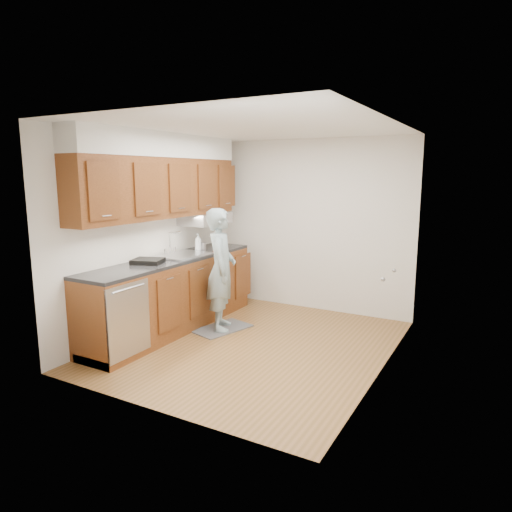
{
  "coord_description": "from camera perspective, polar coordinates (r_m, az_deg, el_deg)",
  "views": [
    {
      "loc": [
        2.51,
        -4.49,
        2.0
      ],
      "look_at": [
        -0.11,
        0.25,
        1.02
      ],
      "focal_mm": 32.0,
      "sensor_mm": 36.0,
      "label": 1
    }
  ],
  "objects": [
    {
      "name": "ceiling",
      "position": [
        5.17,
        -0.26,
        15.78
      ],
      "size": [
        3.5,
        3.5,
        0.0
      ],
      "primitive_type": "plane",
      "rotation": [
        3.14,
        0.0,
        0.0
      ],
      "color": "white",
      "rests_on": "wall_left"
    },
    {
      "name": "soda_can",
      "position": [
        6.27,
        -5.1,
        1.02
      ],
      "size": [
        0.08,
        0.08,
        0.12
      ],
      "primitive_type": "cylinder",
      "rotation": [
        0.0,
        0.0,
        -0.18
      ],
      "color": "red",
      "rests_on": "counter"
    },
    {
      "name": "wall_left",
      "position": [
        6.07,
        -12.73,
        2.87
      ],
      "size": [
        0.02,
        3.5,
        2.5
      ],
      "primitive_type": "cube",
      "color": "silver",
      "rests_on": "floor"
    },
    {
      "name": "steel_can",
      "position": [
        6.41,
        -6.57,
        1.17
      ],
      "size": [
        0.08,
        0.08,
        0.12
      ],
      "primitive_type": "cylinder",
      "rotation": [
        0.0,
        0.0,
        -0.22
      ],
      "color": "#A5A5AA",
      "rests_on": "counter"
    },
    {
      "name": "closet_door",
      "position": [
        5.0,
        16.58,
        -1.45
      ],
      "size": [
        0.02,
        1.22,
        2.05
      ],
      "primitive_type": "cube",
      "color": "silver",
      "rests_on": "wall_right"
    },
    {
      "name": "wall_right",
      "position": [
        4.66,
        16.06,
        0.58
      ],
      "size": [
        0.02,
        3.5,
        2.5
      ],
      "primitive_type": "cube",
      "color": "silver",
      "rests_on": "floor"
    },
    {
      "name": "wall_back",
      "position": [
        6.77,
        7.01,
        3.79
      ],
      "size": [
        3.0,
        0.02,
        2.5
      ],
      "primitive_type": "cube",
      "color": "silver",
      "rests_on": "floor"
    },
    {
      "name": "person",
      "position": [
        5.82,
        -4.39,
        -0.68
      ],
      "size": [
        0.67,
        0.75,
        1.77
      ],
      "primitive_type": "imported",
      "rotation": [
        0.0,
        0.0,
        2.08
      ],
      "color": "#879FA5",
      "rests_on": "floor_mat"
    },
    {
      "name": "dish_rack",
      "position": [
        5.63,
        -13.38,
        -0.63
      ],
      "size": [
        0.42,
        0.39,
        0.05
      ],
      "primitive_type": "cube",
      "rotation": [
        0.0,
        0.0,
        0.33
      ],
      "color": "black",
      "rests_on": "counter"
    },
    {
      "name": "soap_bottle_a",
      "position": [
        6.38,
        -7.24,
        1.71
      ],
      "size": [
        0.11,
        0.11,
        0.25
      ],
      "primitive_type": "imported",
      "rotation": [
        0.0,
        0.0,
        -0.12
      ],
      "color": "silver",
      "rests_on": "counter"
    },
    {
      "name": "counter",
      "position": [
        6.02,
        -10.31,
        -4.49
      ],
      "size": [
        0.64,
        2.8,
        1.3
      ],
      "color": "brown",
      "rests_on": "floor"
    },
    {
      "name": "floor_mat",
      "position": [
        6.06,
        -4.27,
        -9.01
      ],
      "size": [
        0.63,
        0.84,
        0.01
      ],
      "primitive_type": "cube",
      "rotation": [
        0.0,
        0.0,
        -0.28
      ],
      "color": "slate",
      "rests_on": "floor"
    },
    {
      "name": "soap_bottle_b",
      "position": [
        6.47,
        -4.28,
        1.57
      ],
      "size": [
        0.11,
        0.11,
        0.18
      ],
      "primitive_type": "imported",
      "rotation": [
        0.0,
        0.0,
        -0.47
      ],
      "color": "silver",
      "rests_on": "counter"
    },
    {
      "name": "floor",
      "position": [
        5.52,
        -0.24,
        -11.01
      ],
      "size": [
        3.5,
        3.5,
        0.0
      ],
      "primitive_type": "plane",
      "color": "brown",
      "rests_on": "ground"
    },
    {
      "name": "upper_cabinets",
      "position": [
        5.95,
        -11.47,
        9.53
      ],
      "size": [
        0.47,
        2.8,
        1.21
      ],
      "color": "brown",
      "rests_on": "wall_left"
    }
  ]
}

